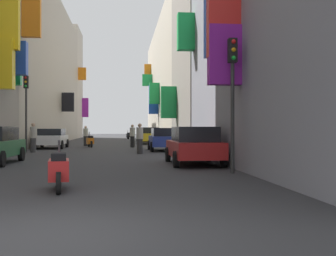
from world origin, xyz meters
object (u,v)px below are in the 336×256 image
at_px(parked_car_silver, 147,134).
at_px(scooter_red, 59,170).
at_px(traffic_light_near_corner, 26,100).
at_px(pedestrian_mid_street, 140,139).
at_px(scooter_black, 128,136).
at_px(scooter_orange, 90,141).
at_px(pedestrian_crossing, 86,136).
at_px(traffic_light_far_corner, 233,81).
at_px(parked_car_red, 194,145).
at_px(pedestrian_near_left, 132,136).
at_px(pedestrian_near_right, 33,138).
at_px(parked_car_yellow, 149,135).
at_px(parked_car_white, 52,138).
at_px(parked_car_blue, 165,139).

relative_size(parked_car_silver, scooter_red, 2.28).
height_order(parked_car_silver, traffic_light_near_corner, traffic_light_near_corner).
bearing_deg(pedestrian_mid_street, scooter_black, 90.55).
relative_size(scooter_orange, scooter_black, 0.98).
distance_m(scooter_red, pedestrian_crossing, 24.40).
bearing_deg(traffic_light_far_corner, traffic_light_near_corner, 124.98).
distance_m(parked_car_silver, pedestrian_crossing, 11.30).
xyz_separation_m(parked_car_silver, traffic_light_far_corner, (0.96, -31.22, 2.10)).
bearing_deg(scooter_orange, parked_car_silver, 68.36).
bearing_deg(parked_car_silver, parked_car_red, -89.37).
bearing_deg(parked_car_red, parked_car_silver, 90.63).
bearing_deg(pedestrian_near_left, pedestrian_mid_street, -88.20).
distance_m(pedestrian_near_right, pedestrian_mid_street, 6.37).
distance_m(pedestrian_crossing, traffic_light_far_corner, 22.32).
bearing_deg(parked_car_yellow, scooter_black, 96.10).
bearing_deg(parked_car_yellow, scooter_orange, -127.67).
height_order(parked_car_yellow, pedestrian_crossing, pedestrian_crossing).
relative_size(parked_car_silver, pedestrian_near_left, 2.45).
relative_size(pedestrian_near_left, pedestrian_near_right, 0.97).
distance_m(pedestrian_near_left, traffic_light_far_corner, 18.53).
bearing_deg(parked_car_white, scooter_red, -80.19).
xyz_separation_m(parked_car_yellow, pedestrian_near_left, (-1.67, -6.92, 0.06)).
relative_size(parked_car_white, scooter_black, 2.36).
height_order(pedestrian_near_right, traffic_light_far_corner, traffic_light_far_corner).
xyz_separation_m(pedestrian_crossing, pedestrian_mid_street, (3.89, -10.80, 0.04)).
relative_size(scooter_black, pedestrian_near_left, 1.06).
xyz_separation_m(parked_car_blue, pedestrian_near_right, (-7.79, -1.05, 0.11)).
xyz_separation_m(parked_car_yellow, pedestrian_crossing, (-5.31, -3.84, 0.01)).
bearing_deg(parked_car_silver, scooter_black, 100.25).
bearing_deg(traffic_light_far_corner, pedestrian_near_left, 98.49).
distance_m(scooter_red, scooter_black, 44.33).
bearing_deg(scooter_red, parked_car_blue, 76.19).
bearing_deg(parked_car_blue, parked_car_white, 151.68).
height_order(scooter_red, pedestrian_crossing, pedestrian_crossing).
height_order(pedestrian_mid_street, traffic_light_near_corner, traffic_light_near_corner).
distance_m(pedestrian_crossing, pedestrian_near_left, 4.77).
distance_m(scooter_black, traffic_light_near_corner, 28.99).
relative_size(parked_car_silver, traffic_light_far_corner, 0.98).
bearing_deg(scooter_orange, pedestrian_near_right, -112.59).
xyz_separation_m(parked_car_blue, scooter_red, (-4.05, -16.46, -0.29)).
distance_m(pedestrian_crossing, pedestrian_near_right, 9.21).
height_order(parked_car_red, pedestrian_crossing, pedestrian_crossing).
distance_m(pedestrian_near_right, traffic_light_far_corner, 15.17).
relative_size(parked_car_yellow, pedestrian_mid_street, 2.48).
height_order(parked_car_silver, scooter_orange, parked_car_silver).
distance_m(pedestrian_near_right, traffic_light_near_corner, 2.39).
relative_size(parked_car_silver, parked_car_white, 0.98).
height_order(parked_car_yellow, pedestrian_near_left, pedestrian_near_left).
bearing_deg(parked_car_white, scooter_black, 76.69).
relative_size(parked_car_blue, pedestrian_near_right, 2.31).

